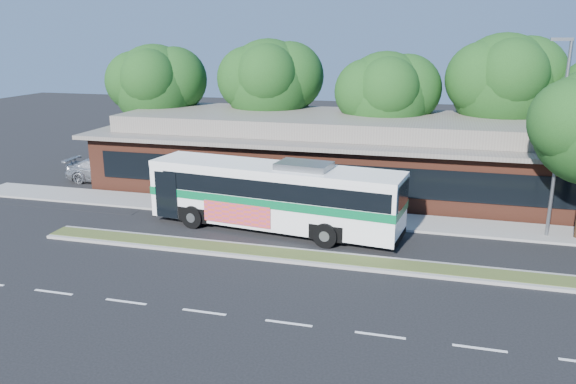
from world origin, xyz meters
name	(u,v)px	position (x,y,z in m)	size (l,w,h in m)	color
ground	(320,265)	(0.00, 0.00, 0.00)	(120.00, 120.00, 0.00)	black
median_strip	(323,258)	(0.00, 0.60, 0.07)	(26.00, 1.10, 0.15)	#3D5122
sidewalk	(345,217)	(0.00, 6.40, 0.06)	(44.00, 2.60, 0.12)	gray
parking_lot	(83,180)	(-18.00, 10.00, 0.01)	(14.00, 12.00, 0.01)	black
plaza_building	(363,153)	(0.00, 12.99, 2.13)	(33.20, 11.20, 4.45)	#592A1C
lamp_post	(559,134)	(9.56, 6.00, 4.90)	(0.93, 0.18, 9.07)	slate
tree_bg_a	(162,84)	(-14.58, 15.14, 5.87)	(6.47, 5.80, 8.63)	black
tree_bg_b	(275,81)	(-6.57, 16.14, 6.14)	(6.69, 6.00, 9.00)	black
tree_bg_c	(392,94)	(1.40, 15.13, 5.59)	(6.24, 5.60, 8.26)	black
tree_bg_d	(510,82)	(8.45, 16.15, 6.42)	(6.91, 6.20, 9.37)	black
transit_bus	(275,191)	(-3.02, 3.79, 1.94)	(12.64, 4.29, 3.49)	white
sedan	(107,170)	(-16.14, 9.98, 0.76)	(2.14, 5.27, 1.53)	#ADAFB4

